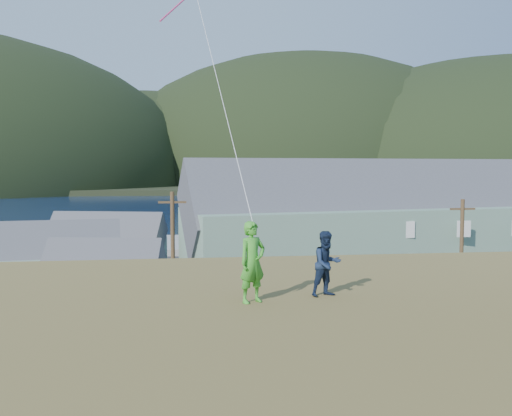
{
  "coord_description": "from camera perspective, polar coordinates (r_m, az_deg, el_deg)",
  "views": [
    {
      "loc": [
        -0.45,
        -31.32,
        10.22
      ],
      "look_at": [
        2.06,
        -11.92,
        8.8
      ],
      "focal_mm": 40.0,
      "sensor_mm": 36.0,
      "label": 1
    }
  ],
  "objects": [
    {
      "name": "lodge",
      "position": [
        54.63,
        12.81,
        -1.35
      ],
      "size": [
        38.86,
        17.07,
        13.22
      ],
      "rotation": [
        0.0,
        0.0,
        0.18
      ],
      "color": "slate",
      "rests_on": "waterfront_lot"
    },
    {
      "name": "shed_white",
      "position": [
        40.55,
        -15.12,
        -7.05
      ],
      "size": [
        8.71,
        6.47,
        6.35
      ],
      "rotation": [
        0.0,
        0.0,
        -0.16
      ],
      "color": "beige",
      "rests_on": "waterfront_lot"
    },
    {
      "name": "shed_palegreen_far",
      "position": [
        55.37,
        -14.84,
        -3.73
      ],
      "size": [
        11.84,
        8.43,
        7.22
      ],
      "rotation": [
        0.0,
        0.0,
        -0.24
      ],
      "color": "gray",
      "rests_on": "waterfront_lot"
    },
    {
      "name": "grass_strip",
      "position": [
        31.04,
        -6.36,
        -15.0
      ],
      "size": [
        110.0,
        8.0,
        0.1
      ],
      "primitive_type": "cube",
      "color": "#4C3D19",
      "rests_on": "ground"
    },
    {
      "name": "far_shore",
      "position": [
        361.44,
        -7.31,
        2.67
      ],
      "size": [
        900.0,
        320.0,
        2.0
      ],
      "primitive_type": "cube",
      "color": "black",
      "rests_on": "ground"
    },
    {
      "name": "shed_palegreen_near",
      "position": [
        45.6,
        -19.79,
        -5.49
      ],
      "size": [
        10.86,
        7.62,
        7.38
      ],
      "rotation": [
        0.0,
        0.0,
        0.13
      ],
      "color": "slate",
      "rests_on": "waterfront_lot"
    },
    {
      "name": "ground",
      "position": [
        32.95,
        -6.42,
        -13.94
      ],
      "size": [
        900.0,
        900.0,
        0.0
      ],
      "primitive_type": "plane",
      "color": "#0A1638",
      "rests_on": "ground"
    },
    {
      "name": "kite_flyer_navy",
      "position": [
        13.44,
        7.1,
        -5.55
      ],
      "size": [
        0.89,
        0.79,
        1.53
      ],
      "primitive_type": "imported",
      "rotation": [
        0.0,
        0.0,
        0.33
      ],
      "color": "#16233E",
      "rests_on": "hillside"
    },
    {
      "name": "far_hills",
      "position": [
        312.89,
        -0.76,
        2.65
      ],
      "size": [
        760.0,
        265.0,
        143.0
      ],
      "color": "black",
      "rests_on": "ground"
    },
    {
      "name": "parked_cars",
      "position": [
        55.07,
        -17.09,
        -5.81
      ],
      "size": [
        23.37,
        12.9,
        1.57
      ],
      "color": "navy",
      "rests_on": "waterfront_lot"
    },
    {
      "name": "utility_poles",
      "position": [
        33.32,
        -8.62,
        -5.77
      ],
      "size": [
        33.52,
        0.24,
        9.4
      ],
      "color": "#47331E",
      "rests_on": "waterfront_lot"
    },
    {
      "name": "wharf",
      "position": [
        72.2,
        -11.74,
        -3.71
      ],
      "size": [
        26.0,
        14.0,
        0.9
      ],
      "primitive_type": "cube",
      "color": "gray",
      "rests_on": "ground"
    },
    {
      "name": "waterfront_lot",
      "position": [
        49.38,
        -6.76,
        -7.75
      ],
      "size": [
        72.0,
        36.0,
        0.12
      ],
      "primitive_type": "cube",
      "color": "#28282B",
      "rests_on": "ground"
    },
    {
      "name": "kite_flyer_green",
      "position": [
        12.69,
        -0.36,
        -5.43
      ],
      "size": [
        0.79,
        0.7,
        1.82
      ],
      "primitive_type": "imported",
      "rotation": [
        0.0,
        0.0,
        0.51
      ],
      "color": "green",
      "rests_on": "hillside"
    }
  ]
}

